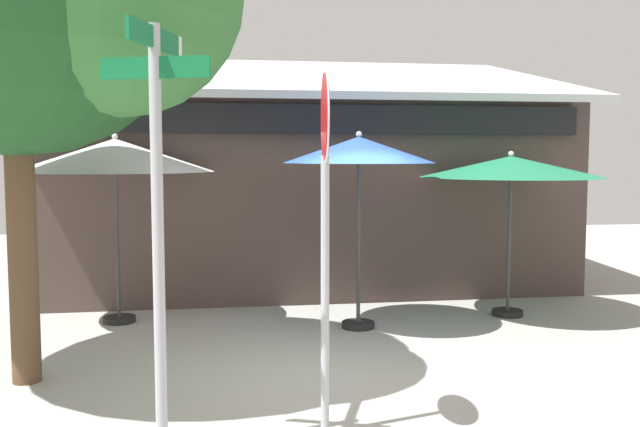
# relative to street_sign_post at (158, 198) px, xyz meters

# --- Properties ---
(ground_plane) EXTENTS (28.00, 28.00, 0.10)m
(ground_plane) POSITION_rel_street_sign_post_xyz_m (1.56, 1.73, -2.03)
(ground_plane) COLOR #9E9B93
(cafe_building) EXTENTS (9.37, 5.40, 4.37)m
(cafe_building) POSITION_rel_street_sign_post_xyz_m (1.96, 7.47, -0.29)
(cafe_building) COLOR #473833
(cafe_building) RESTS_ON ground
(street_sign_post) EXTENTS (0.82, 0.88, 3.27)m
(street_sign_post) POSITION_rel_street_sign_post_xyz_m (0.00, 0.00, 0.00)
(street_sign_post) COLOR #A8AAB2
(street_sign_post) RESTS_ON ground
(stop_sign) EXTENTS (0.08, 0.74, 2.98)m
(stop_sign) POSITION_rel_street_sign_post_xyz_m (1.30, 0.21, 0.08)
(stop_sign) COLOR #A8AAB2
(stop_sign) RESTS_ON ground
(patio_umbrella_ivory_left) EXTENTS (2.66, 2.66, 2.60)m
(patio_umbrella_ivory_left) POSITION_rel_street_sign_post_xyz_m (-0.91, 4.40, 0.31)
(patio_umbrella_ivory_left) COLOR black
(patio_umbrella_ivory_left) RESTS_ON ground
(patio_umbrella_royal_blue_center) EXTENTS (2.01, 2.01, 2.62)m
(patio_umbrella_royal_blue_center) POSITION_rel_street_sign_post_xyz_m (2.30, 3.60, 0.36)
(patio_umbrella_royal_blue_center) COLOR black
(patio_umbrella_royal_blue_center) RESTS_ON ground
(patio_umbrella_forest_green_right) EXTENTS (2.57, 2.57, 2.36)m
(patio_umbrella_forest_green_right) POSITION_rel_street_sign_post_xyz_m (4.57, 3.97, 0.14)
(patio_umbrella_forest_green_right) COLOR black
(patio_umbrella_forest_green_right) RESTS_ON ground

